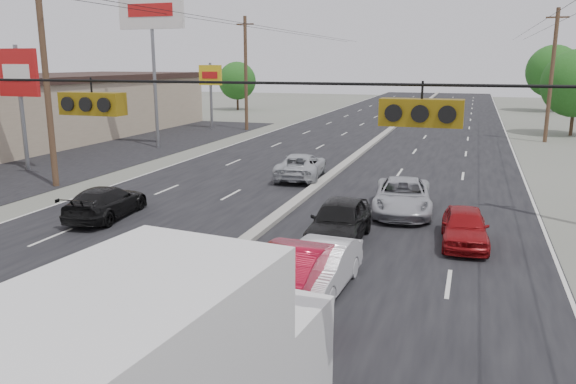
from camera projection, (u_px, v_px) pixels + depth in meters
name	position (u px, v px, depth m)	size (l,w,h in m)	color
road_surface	(361.00, 153.00, 38.15)	(20.00, 160.00, 0.02)	black
center_median	(361.00, 152.00, 38.12)	(0.50, 160.00, 0.20)	gray
parking_lot	(104.00, 152.00, 38.72)	(10.00, 42.00, 0.02)	black
utility_pole_left_b	(46.00, 83.00, 26.94)	(1.60, 0.30, 10.00)	#422D1E
utility_pole_left_c	(246.00, 73.00, 50.06)	(1.60, 0.30, 10.00)	#422D1E
utility_pole_right_c	(552.00, 75.00, 42.41)	(1.60, 0.30, 10.00)	#422D1E
traffic_signals	(87.00, 101.00, 8.73)	(25.00, 0.30, 0.54)	black
pole_sign_mid	(19.00, 80.00, 31.09)	(2.60, 0.25, 7.00)	slate
pole_sign_billboard	(152.00, 20.00, 38.72)	(5.00, 0.25, 11.00)	slate
pole_sign_far	(211.00, 81.00, 51.29)	(2.20, 0.25, 6.00)	slate
tree_left_far	(237.00, 81.00, 71.77)	(4.80, 4.80, 6.12)	#382619
tree_right_mid	(576.00, 83.00, 46.45)	(5.60, 5.60, 7.14)	#382619
tree_right_far	(553.00, 71.00, 69.12)	(6.40, 6.40, 8.16)	#382619
red_sedan	(289.00, 279.00, 14.13)	(1.56, 4.47, 1.47)	maroon
queue_car_a	(339.00, 221.00, 19.26)	(1.77, 4.39, 1.50)	black
queue_car_b	(321.00, 268.00, 15.17)	(1.37, 3.93, 1.29)	silver
queue_car_c	(403.00, 197.00, 22.98)	(2.29, 4.96, 1.38)	#A6A8AE
queue_car_e	(465.00, 227.00, 18.98)	(1.50, 3.72, 1.27)	maroon
oncoming_near	(106.00, 203.00, 22.26)	(1.78, 4.39, 1.27)	black
oncoming_far	(301.00, 166.00, 29.79)	(2.22, 4.82, 1.34)	#ADB1B5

